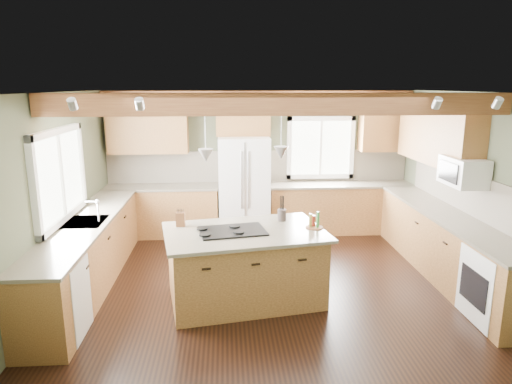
{
  "coord_description": "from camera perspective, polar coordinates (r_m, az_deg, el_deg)",
  "views": [
    {
      "loc": [
        -0.62,
        -5.9,
        2.69
      ],
      "look_at": [
        -0.2,
        0.3,
        1.23
      ],
      "focal_mm": 32.0,
      "sensor_mm": 36.0,
      "label": 1
    }
  ],
  "objects": [
    {
      "name": "floor",
      "position": [
        6.51,
        2.01,
        -11.17
      ],
      "size": [
        5.6,
        5.6,
        0.0
      ],
      "primitive_type": "plane",
      "color": "black",
      "rests_on": "ground"
    },
    {
      "name": "ceiling",
      "position": [
        5.93,
        2.22,
        12.36
      ],
      "size": [
        5.6,
        5.6,
        0.0
      ],
      "primitive_type": "plane",
      "rotation": [
        3.14,
        0.0,
        0.0
      ],
      "color": "silver",
      "rests_on": "wall_back"
    },
    {
      "name": "wall_back",
      "position": [
        8.54,
        0.38,
        3.86
      ],
      "size": [
        5.6,
        0.0,
        5.6
      ],
      "primitive_type": "plane",
      "rotation": [
        1.57,
        0.0,
        0.0
      ],
      "color": "#484F38",
      "rests_on": "ground"
    },
    {
      "name": "wall_left",
      "position": [
        6.44,
        -23.52,
        -0.34
      ],
      "size": [
        0.0,
        5.0,
        5.0
      ],
      "primitive_type": "plane",
      "rotation": [
        1.57,
        0.0,
        1.57
      ],
      "color": "#484F38",
      "rests_on": "ground"
    },
    {
      "name": "wall_right",
      "position": [
        6.96,
        25.7,
        0.39
      ],
      "size": [
        0.0,
        5.0,
        5.0
      ],
      "primitive_type": "plane",
      "rotation": [
        1.57,
        0.0,
        -1.57
      ],
      "color": "#484F38",
      "rests_on": "ground"
    },
    {
      "name": "ceiling_beam",
      "position": [
        5.45,
        2.75,
        10.91
      ],
      "size": [
        5.55,
        0.26,
        0.26
      ],
      "primitive_type": "cube",
      "color": "#592C19",
      "rests_on": "ceiling"
    },
    {
      "name": "soffit_trim",
      "position": [
        8.32,
        0.45,
        12.2
      ],
      "size": [
        5.55,
        0.2,
        0.1
      ],
      "primitive_type": "cube",
      "color": "#592C19",
      "rests_on": "ceiling"
    },
    {
      "name": "backsplash_back",
      "position": [
        8.54,
        0.39,
        3.24
      ],
      "size": [
        5.58,
        0.03,
        0.58
      ],
      "primitive_type": "cube",
      "color": "brown",
      "rests_on": "wall_back"
    },
    {
      "name": "backsplash_right",
      "position": [
        7.01,
        25.33,
        -0.24
      ],
      "size": [
        0.03,
        3.7,
        0.58
      ],
      "primitive_type": "cube",
      "color": "brown",
      "rests_on": "wall_right"
    },
    {
      "name": "base_cab_back_left",
      "position": [
        8.49,
        -11.63,
        -2.42
      ],
      "size": [
        2.02,
        0.6,
        0.88
      ],
      "primitive_type": "cube",
      "color": "brown",
      "rests_on": "floor"
    },
    {
      "name": "counter_back_left",
      "position": [
        8.38,
        -11.78,
        0.61
      ],
      "size": [
        2.06,
        0.64,
        0.04
      ],
      "primitive_type": "cube",
      "color": "#474134",
      "rests_on": "base_cab_back_left"
    },
    {
      "name": "base_cab_back_right",
      "position": [
        8.67,
        10.4,
        -2.04
      ],
      "size": [
        2.62,
        0.6,
        0.88
      ],
      "primitive_type": "cube",
      "color": "brown",
      "rests_on": "floor"
    },
    {
      "name": "counter_back_right",
      "position": [
        8.56,
        10.53,
        0.93
      ],
      "size": [
        2.66,
        0.64,
        0.04
      ],
      "primitive_type": "cube",
      "color": "#474134",
      "rests_on": "base_cab_back_right"
    },
    {
      "name": "base_cab_left",
      "position": [
        6.63,
        -20.23,
        -7.45
      ],
      "size": [
        0.6,
        3.7,
        0.88
      ],
      "primitive_type": "cube",
      "color": "brown",
      "rests_on": "floor"
    },
    {
      "name": "counter_left",
      "position": [
        6.49,
        -20.55,
        -3.64
      ],
      "size": [
        0.64,
        3.74,
        0.04
      ],
      "primitive_type": "cube",
      "color": "#474134",
      "rests_on": "base_cab_left"
    },
    {
      "name": "base_cab_right",
      "position": [
        7.08,
        22.69,
        -6.35
      ],
      "size": [
        0.6,
        3.7,
        0.88
      ],
      "primitive_type": "cube",
      "color": "brown",
      "rests_on": "floor"
    },
    {
      "name": "counter_right",
      "position": [
        6.95,
        23.02,
        -2.77
      ],
      "size": [
        0.64,
        3.74,
        0.04
      ],
      "primitive_type": "cube",
      "color": "#474134",
      "rests_on": "base_cab_right"
    },
    {
      "name": "upper_cab_back_left",
      "position": [
        8.37,
        -13.37,
        7.8
      ],
      "size": [
        1.4,
        0.35,
        0.9
      ],
      "primitive_type": "cube",
      "color": "brown",
      "rests_on": "wall_back"
    },
    {
      "name": "upper_cab_over_fridge",
      "position": [
        8.25,
        -1.63,
        9.47
      ],
      "size": [
        0.96,
        0.35,
        0.7
      ],
      "primitive_type": "cube",
      "color": "brown",
      "rests_on": "wall_back"
    },
    {
      "name": "upper_cab_right",
      "position": [
        7.57,
        21.73,
        6.69
      ],
      "size": [
        0.35,
        2.2,
        0.9
      ],
      "primitive_type": "cube",
      "color": "brown",
      "rests_on": "wall_right"
    },
    {
      "name": "upper_cab_back_corner",
      "position": [
        8.76,
        15.81,
        7.89
      ],
      "size": [
        0.9,
        0.35,
        0.9
      ],
      "primitive_type": "cube",
      "color": "brown",
      "rests_on": "wall_back"
    },
    {
      "name": "window_left",
      "position": [
        6.43,
        -23.41,
        1.93
      ],
      "size": [
        0.04,
        1.6,
        1.05
      ],
      "primitive_type": "cube",
      "color": "white",
      "rests_on": "wall_left"
    },
    {
      "name": "window_back",
      "position": [
        8.64,
        8.06,
        5.52
      ],
      "size": [
        1.1,
        0.04,
        1.0
      ],
      "primitive_type": "cube",
      "color": "white",
      "rests_on": "wall_back"
    },
    {
      "name": "sink",
      "position": [
        6.49,
        -20.55,
        -3.6
      ],
      "size": [
        0.5,
        0.65,
        0.03
      ],
      "primitive_type": "cube",
      "color": "#262628",
      "rests_on": "counter_left"
    },
    {
      "name": "faucet",
      "position": [
        6.4,
        -19.11,
        -2.36
      ],
      "size": [
        0.02,
        0.02,
        0.28
      ],
      "primitive_type": "cylinder",
      "color": "#B2B2B7",
      "rests_on": "sink"
    },
    {
      "name": "dishwasher",
      "position": [
        5.5,
        -23.9,
        -12.25
      ],
      "size": [
        0.6,
        0.6,
        0.84
      ],
      "primitive_type": "cube",
      "color": "white",
      "rests_on": "floor"
    },
    {
      "name": "oven",
      "position": [
        6.03,
        28.08,
        -10.41
      ],
      "size": [
        0.6,
        0.72,
        0.84
      ],
      "primitive_type": "cube",
      "color": "white",
      "rests_on": "floor"
    },
    {
      "name": "microwave",
      "position": [
        6.76,
        24.49,
        2.34
      ],
      "size": [
        0.4,
        0.7,
        0.38
      ],
      "primitive_type": "cube",
      "color": "white",
      "rests_on": "wall_right"
    },
    {
      "name": "pendant_left",
      "position": [
        5.4,
        -6.29,
        4.53
      ],
      "size": [
        0.18,
        0.18,
        0.16
      ],
      "primitive_type": "cone",
      "rotation": [
        3.14,
        0.0,
        0.0
      ],
      "color": "#B2B2B7",
      "rests_on": "ceiling"
    },
    {
      "name": "pendant_right",
      "position": [
        5.59,
        3.15,
        4.9
      ],
      "size": [
        0.18,
        0.18,
        0.16
      ],
      "primitive_type": "cone",
      "rotation": [
        3.14,
        0.0,
        0.0
      ],
      "color": "#B2B2B7",
      "rests_on": "ceiling"
    },
    {
      "name": "refrigerator",
      "position": [
        8.22,
        -1.51,
        0.65
      ],
      "size": [
        0.9,
        0.74,
        1.8
      ],
      "primitive_type": "cube",
      "color": "silver",
      "rests_on": "floor"
    },
    {
      "name": "island",
      "position": [
        5.86,
        -1.41,
        -9.32
      ],
      "size": [
        2.02,
        1.44,
        0.88
      ],
      "primitive_type": "cube",
      "rotation": [
        0.0,
        0.0,
        0.18
      ],
      "color": "brown",
      "rests_on": "floor"
    },
    {
      "name": "island_top",
      "position": [
        5.7,
        -1.43,
        -5.05
      ],
      "size": [
        2.16,
        1.58,
        0.04
      ],
      "primitive_type": "cube",
      "rotation": [
        0.0,
        0.0,
        0.18
      ],
      "color": "#474134",
      "rests_on": "island"
    },
    {
      "name": "cooktop",
      "position": [
        5.66,
        -2.96,
        -4.88
      ],
      "size": [
        0.88,
        0.67,
        0.02
      ],
      "primitive_type": "cube",
      "rotation": [
        0.0,
        0.0,
        0.18
      ],
      "color": "black",
      "rests_on": "island_top"
    },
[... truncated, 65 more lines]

